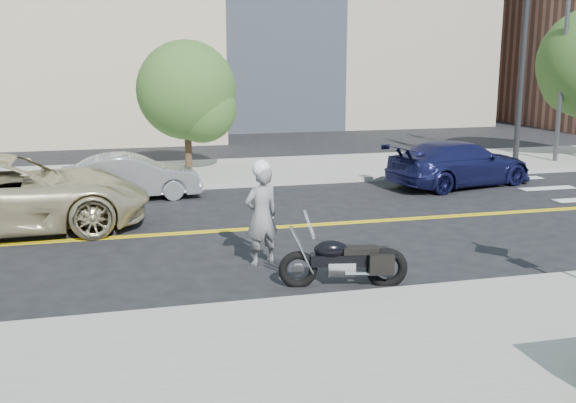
# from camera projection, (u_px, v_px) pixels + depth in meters

# --- Properties ---
(ground_plane) EXTENTS (120.00, 120.00, 0.00)m
(ground_plane) POSITION_uv_depth(u_px,v_px,m) (286.00, 227.00, 16.24)
(ground_plane) COLOR black
(ground_plane) RESTS_ON ground
(sidewalk_near) EXTENTS (60.00, 5.00, 0.15)m
(sidewalk_near) POSITION_uv_depth(u_px,v_px,m) (420.00, 357.00, 9.12)
(sidewalk_near) COLOR #9E9B91
(sidewalk_near) RESTS_ON ground_plane
(sidewalk_far) EXTENTS (60.00, 5.00, 0.15)m
(sidewalk_far) POSITION_uv_depth(u_px,v_px,m) (234.00, 172.00, 23.33)
(sidewalk_far) COLOR #9E9B91
(sidewalk_far) RESTS_ON ground_plane
(lamp_post) EXTENTS (0.16, 0.16, 8.00)m
(lamp_post) POSITION_uv_depth(u_px,v_px,m) (564.00, 51.00, 24.36)
(lamp_post) COLOR #4C4C51
(lamp_post) RESTS_ON sidewalk_far
(traffic_light) EXTENTS (0.28, 4.50, 7.00)m
(traffic_light) POSITION_uv_depth(u_px,v_px,m) (540.00, 35.00, 22.42)
(traffic_light) COLOR black
(traffic_light) RESTS_ON sidewalk_far
(motorcyclist) EXTENTS (0.83, 0.68, 2.11)m
(motorcyclist) POSITION_uv_depth(u_px,v_px,m) (262.00, 213.00, 13.15)
(motorcyclist) COLOR #ADADB2
(motorcyclist) RESTS_ON ground
(motorcycle) EXTENTS (2.33, 1.10, 1.36)m
(motorcycle) POSITION_uv_depth(u_px,v_px,m) (344.00, 249.00, 12.00)
(motorcycle) COLOR black
(motorcycle) RESTS_ON ground
(suv) EXTENTS (6.74, 3.46, 1.82)m
(suv) POSITION_uv_depth(u_px,v_px,m) (6.00, 194.00, 15.63)
(suv) COLOR beige
(suv) RESTS_ON ground
(parked_car_silver) EXTENTS (3.94, 1.47, 1.28)m
(parked_car_silver) POSITION_uv_depth(u_px,v_px,m) (132.00, 177.00, 19.24)
(parked_car_silver) COLOR #95979C
(parked_car_silver) RESTS_ON ground
(parked_car_blue) EXTENTS (5.25, 3.14, 1.43)m
(parked_car_blue) POSITION_uv_depth(u_px,v_px,m) (460.00, 163.00, 21.10)
(parked_car_blue) COLOR #181A48
(parked_car_blue) RESTS_ON ground
(tree_far_a) EXTENTS (3.33, 3.33, 4.55)m
(tree_far_a) POSITION_uv_depth(u_px,v_px,m) (186.00, 90.00, 22.57)
(tree_far_a) COLOR #382619
(tree_far_a) RESTS_ON ground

